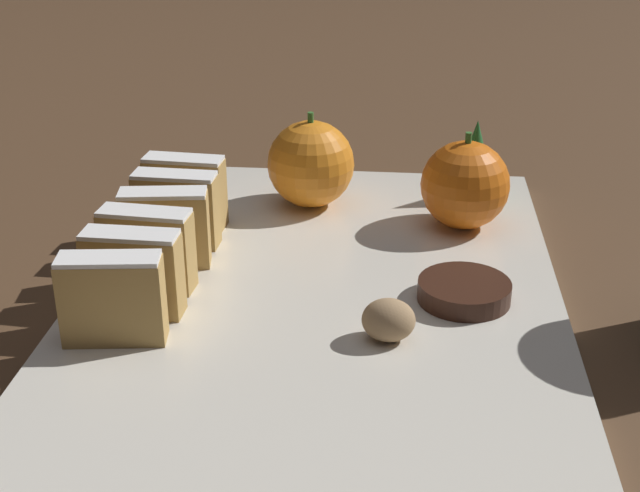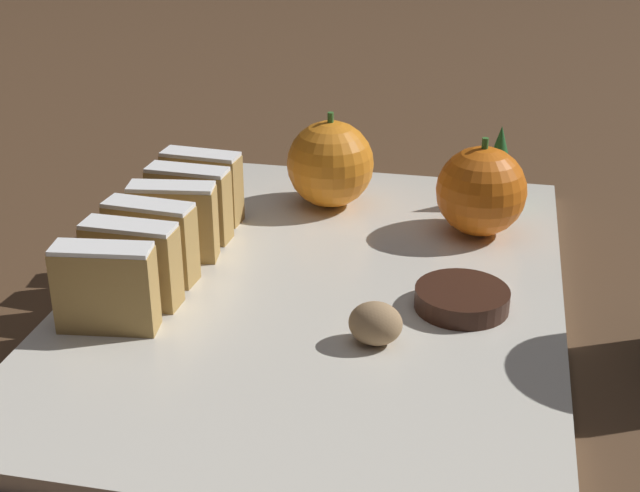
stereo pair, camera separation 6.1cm
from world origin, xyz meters
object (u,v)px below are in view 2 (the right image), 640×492
Objects in this scene: orange_far at (330,164)px; walnut at (375,323)px; orange_near at (481,191)px; chocolate_cookie at (462,299)px.

walnut is (0.07, -0.21, -0.02)m from orange_far.
orange_far is at bearing 165.22° from orange_near.
orange_far reaches higher than walnut.
orange_far reaches higher than chocolate_cookie.
chocolate_cookie is at bearing -52.78° from orange_far.
orange_near is 0.13m from chocolate_cookie.
walnut is 0.07m from chocolate_cookie.
orange_near is 0.97× the size of orange_far.
orange_near is 0.13m from orange_far.
orange_near is 1.24× the size of chocolate_cookie.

